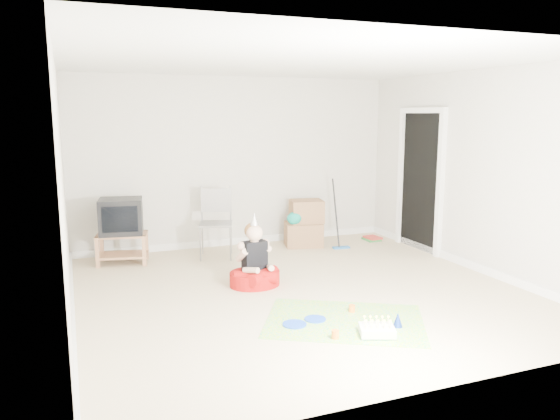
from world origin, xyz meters
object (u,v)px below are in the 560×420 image
object	(u,v)px
seated_woman	(255,270)
cardboard_boxes	(304,224)
tv_stand	(122,246)
birthday_cake	(377,331)
folding_chair	(216,224)
crt_tv	(121,216)

from	to	relation	value
seated_woman	cardboard_boxes	bearing A→B (deg)	49.85
tv_stand	birthday_cake	bearing A→B (deg)	-60.50
tv_stand	folding_chair	size ratio (longest dim) A/B	0.73
tv_stand	crt_tv	world-z (taller)	crt_tv
tv_stand	cardboard_boxes	bearing A→B (deg)	0.56
cardboard_boxes	seated_woman	xyz separation A→B (m)	(-1.36, -1.62, -0.15)
folding_chair	cardboard_boxes	xyz separation A→B (m)	(1.46, 0.19, -0.15)
crt_tv	cardboard_boxes	world-z (taller)	crt_tv
folding_chair	birthday_cake	bearing A→B (deg)	-78.51
crt_tv	cardboard_boxes	xyz separation A→B (m)	(2.74, 0.03, -0.32)
cardboard_boxes	birthday_cake	world-z (taller)	cardboard_boxes
seated_woman	birthday_cake	world-z (taller)	seated_woman
tv_stand	folding_chair	xyz separation A→B (m)	(1.28, -0.16, 0.24)
cardboard_boxes	birthday_cake	bearing A→B (deg)	-102.88
tv_stand	birthday_cake	world-z (taller)	tv_stand
folding_chair	birthday_cake	distance (m)	3.38
crt_tv	seated_woman	bearing A→B (deg)	-39.98
birthday_cake	cardboard_boxes	bearing A→B (deg)	77.12
folding_chair	birthday_cake	size ratio (longest dim) A/B	2.60
tv_stand	seated_woman	world-z (taller)	seated_woman
folding_chair	seated_woman	bearing A→B (deg)	-86.04
tv_stand	seated_woman	xyz separation A→B (m)	(1.38, -1.59, -0.06)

